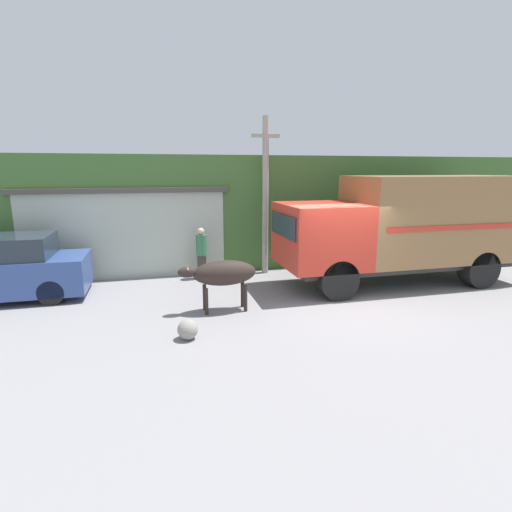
{
  "coord_description": "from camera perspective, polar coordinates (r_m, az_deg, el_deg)",
  "views": [
    {
      "loc": [
        -4.79,
        -9.13,
        3.45
      ],
      "look_at": [
        -2.25,
        0.77,
        1.22
      ],
      "focal_mm": 28.0,
      "sensor_mm": 36.0,
      "label": 1
    }
  ],
  "objects": [
    {
      "name": "parked_suv",
      "position": [
        12.6,
        -32.48,
        -1.65
      ],
      "size": [
        4.29,
        1.81,
        1.73
      ],
      "rotation": [
        0.0,
        0.0,
        0.07
      ],
      "color": "#334C8C",
      "rests_on": "ground_plane"
    },
    {
      "name": "roadside_rock",
      "position": [
        8.49,
        -9.73,
        -10.3
      ],
      "size": [
        0.42,
        0.42,
        0.42
      ],
      "color": "gray",
      "rests_on": "ground_plane"
    },
    {
      "name": "brown_cow",
      "position": [
        9.78,
        -4.78,
        -2.53
      ],
      "size": [
        1.91,
        0.62,
        1.28
      ],
      "rotation": [
        0.0,
        0.0,
        -0.19
      ],
      "color": "#2D231E",
      "rests_on": "ground_plane"
    },
    {
      "name": "cargo_truck",
      "position": [
        12.89,
        20.78,
        4.14
      ],
      "size": [
        7.4,
        2.46,
        3.26
      ],
      "rotation": [
        0.0,
        0.0,
        0.04
      ],
      "color": "#2D2D2D",
      "rests_on": "ground_plane"
    },
    {
      "name": "building_backdrop",
      "position": [
        14.44,
        -17.84,
        3.77
      ],
      "size": [
        6.55,
        2.7,
        2.89
      ],
      "color": "#B2BCAD",
      "rests_on": "ground_plane"
    },
    {
      "name": "utility_pole",
      "position": [
        13.23,
        1.36,
        8.94
      ],
      "size": [
        0.9,
        0.2,
        5.11
      ],
      "color": "#9E998E",
      "rests_on": "ground_plane"
    },
    {
      "name": "ground_plane",
      "position": [
        10.87,
        12.67,
        -6.53
      ],
      "size": [
        60.0,
        60.0,
        0.0
      ],
      "primitive_type": "plane",
      "color": "gray"
    },
    {
      "name": "hillside_embankment",
      "position": [
        17.11,
        1.92,
        7.27
      ],
      "size": [
        32.0,
        6.51,
        3.91
      ],
      "color": "#426B33",
      "rests_on": "ground_plane"
    },
    {
      "name": "pedestrian_on_hill",
      "position": [
        12.86,
        -7.8,
        0.74
      ],
      "size": [
        0.36,
        0.36,
        1.64
      ],
      "rotation": [
        0.0,
        0.0,
        3.05
      ],
      "color": "#38332D",
      "rests_on": "ground_plane"
    }
  ]
}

